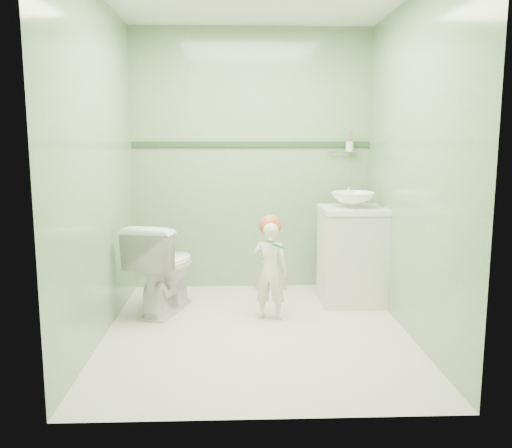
{
  "coord_description": "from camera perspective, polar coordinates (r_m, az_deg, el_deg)",
  "views": [
    {
      "loc": [
        -0.15,
        -3.8,
        1.42
      ],
      "look_at": [
        0.0,
        0.15,
        0.78
      ],
      "focal_mm": 38.02,
      "sensor_mm": 36.0,
      "label": 1
    }
  ],
  "objects": [
    {
      "name": "faucet",
      "position": [
        4.81,
        9.73,
        3.74
      ],
      "size": [
        0.03,
        0.13,
        0.18
      ],
      "color": "silver",
      "rests_on": "counter"
    },
    {
      "name": "teal_toothbrush",
      "position": [
        4.06,
        2.2,
        -2.24
      ],
      "size": [
        0.11,
        0.14,
        0.08
      ],
      "color": "#057D53",
      "rests_on": "toddler"
    },
    {
      "name": "counter",
      "position": [
        4.65,
        10.14,
        1.51
      ],
      "size": [
        0.54,
        0.52,
        0.04
      ],
      "primitive_type": "cube",
      "color": "white",
      "rests_on": "vanity"
    },
    {
      "name": "trim_stripe",
      "position": [
        5.04,
        -0.47,
        8.39
      ],
      "size": [
        2.2,
        0.02,
        0.05
      ],
      "primitive_type": "cube",
      "color": "#2A492A",
      "rests_on": "room_shell"
    },
    {
      "name": "vanity",
      "position": [
        4.72,
        10.0,
        -3.43
      ],
      "size": [
        0.52,
        0.5,
        0.8
      ],
      "primitive_type": "cube",
      "color": "silver",
      "rests_on": "ground"
    },
    {
      "name": "cup_holder",
      "position": [
        5.09,
        9.74,
        8.02
      ],
      "size": [
        0.26,
        0.07,
        0.21
      ],
      "color": "silver",
      "rests_on": "room_shell"
    },
    {
      "name": "room_shell",
      "position": [
        3.81,
        0.09,
        5.88
      ],
      "size": [
        2.5,
        2.54,
        2.4
      ],
      "color": "#769F71",
      "rests_on": "ground"
    },
    {
      "name": "toilet",
      "position": [
        4.49,
        -9.69,
        -4.48
      ],
      "size": [
        0.6,
        0.81,
        0.74
      ],
      "primitive_type": "imported",
      "rotation": [
        0.0,
        0.0,
        2.85
      ],
      "color": "white",
      "rests_on": "ground"
    },
    {
      "name": "basin",
      "position": [
        4.64,
        10.17,
        2.53
      ],
      "size": [
        0.37,
        0.37,
        0.13
      ],
      "primitive_type": "imported",
      "color": "white",
      "rests_on": "counter"
    },
    {
      "name": "ground",
      "position": [
        4.06,
        0.08,
        -11.27
      ],
      "size": [
        2.5,
        2.5,
        0.0
      ],
      "primitive_type": "plane",
      "color": "silver",
      "rests_on": "ground"
    },
    {
      "name": "hair_cap",
      "position": [
        4.19,
        1.48,
        -0.18
      ],
      "size": [
        0.17,
        0.17,
        0.17
      ],
      "primitive_type": "sphere",
      "color": "#B25434",
      "rests_on": "toddler"
    },
    {
      "name": "toddler",
      "position": [
        4.24,
        1.48,
        -4.93
      ],
      "size": [
        0.32,
        0.25,
        0.77
      ],
      "primitive_type": "imported",
      "rotation": [
        0.0,
        0.0,
        2.9
      ],
      "color": "silver",
      "rests_on": "ground"
    }
  ]
}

